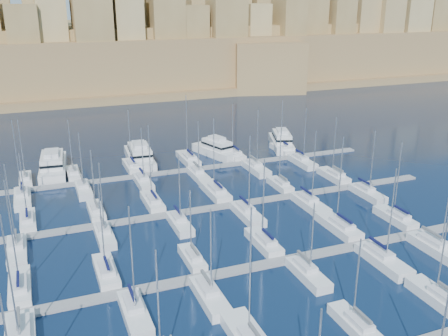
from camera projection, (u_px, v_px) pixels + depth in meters
name	position (u px, v px, depth m)	size (l,w,h in m)	color
ground	(254.00, 228.00, 83.70)	(600.00, 600.00, 0.00)	#061332
pontoon_mid_near	(288.00, 260.00, 73.06)	(84.00, 2.00, 0.40)	slate
pontoon_mid_far	(231.00, 205.00, 92.45)	(84.00, 2.00, 0.40)	slate
pontoon_far	(194.00, 169.00, 111.84)	(84.00, 2.00, 0.40)	slate
sailboat_3	(355.00, 325.00, 57.70)	(2.42, 8.06, 11.83)	silver
sailboat_4	(439.00, 298.00, 62.75)	(2.81, 9.35, 15.28)	silver
sailboat_12	(20.00, 287.00, 65.09)	(2.77, 9.23, 15.78)	silver
sailboat_13	(106.00, 272.00, 68.84)	(2.70, 9.01, 13.71)	silver
sailboat_14	(192.00, 258.00, 72.47)	(2.27, 7.58, 11.40)	silver
sailboat_15	(264.00, 242.00, 77.16)	(2.70, 8.99, 14.39)	silver
sailboat_16	(339.00, 226.00, 82.50)	(3.05, 10.17, 16.23)	silver
sailboat_17	(396.00, 218.00, 85.79)	(2.67, 8.91, 14.37)	silver
sailboat_19	(135.00, 313.00, 59.85)	(2.76, 9.19, 15.14)	silver
sailboat_20	(210.00, 296.00, 63.15)	(2.76, 9.21, 13.38)	silver
sailboat_21	(308.00, 274.00, 68.40)	(2.58, 8.60, 11.76)	silver
sailboat_22	(383.00, 260.00, 71.93)	(3.00, 10.01, 15.15)	silver
sailboat_23	(437.00, 248.00, 75.14)	(3.12, 10.41, 17.26)	silver
sailboat_24	(28.00, 221.00, 84.63)	(2.55, 8.49, 12.86)	silver
sailboat_25	(96.00, 211.00, 88.50)	(2.51, 8.35, 12.20)	silver
sailboat_26	(153.00, 202.00, 92.46)	(2.79, 9.29, 15.51)	silver
sailboat_27	(215.00, 191.00, 97.38)	(3.17, 10.56, 15.51)	silver
sailboat_28	(280.00, 185.00, 100.93)	(2.38, 7.92, 12.06)	silver
sailboat_29	(334.00, 176.00, 106.00)	(2.76, 9.19, 13.68)	silver
sailboat_30	(17.00, 250.00, 74.64)	(2.78, 9.27, 14.79)	silver
sailboat_31	(104.00, 235.00, 79.44)	(2.57, 8.56, 13.37)	silver
sailboat_32	(180.00, 223.00, 83.68)	(2.61, 8.70, 13.28)	silver
sailboat_33	(247.00, 213.00, 87.42)	(2.93, 9.76, 15.33)	silver
sailboat_34	(310.00, 204.00, 91.59)	(3.03, 10.08, 15.01)	silver
sailboat_35	(367.00, 193.00, 96.61)	(2.69, 8.98, 13.59)	silver
sailboat_36	(26.00, 179.00, 103.88)	(2.48, 8.26, 13.67)	silver
sailboat_37	(73.00, 174.00, 107.34)	(2.57, 8.56, 12.82)	silver
sailboat_38	(132.00, 166.00, 112.00)	(2.75, 9.17, 13.74)	silver
sailboat_39	(188.00, 159.00, 117.19)	(3.13, 10.43, 16.02)	silver
sailboat_40	(233.00, 154.00, 120.78)	(2.90, 9.65, 13.16)	silver
sailboat_41	(282.00, 149.00, 124.85)	(2.62, 8.73, 13.22)	silver
sailboat_42	(23.00, 198.00, 94.06)	(2.98, 9.94, 16.32)	silver
sailboat_43	(84.00, 190.00, 98.42)	(2.66, 8.87, 12.81)	silver
sailboat_44	(143.00, 182.00, 102.47)	(2.72, 9.06, 12.65)	silver
sailboat_45	(198.00, 175.00, 106.67)	(2.66, 8.87, 12.88)	silver
sailboat_46	(256.00, 168.00, 110.77)	(3.00, 9.99, 14.34)	silver
sailboat_47	(302.00, 162.00, 115.13)	(2.83, 9.45, 13.71)	silver
motor_yacht_a	(53.00, 164.00, 110.10)	(7.03, 18.44, 5.25)	silver
motor_yacht_b	(140.00, 155.00, 116.47)	(6.31, 17.60, 5.25)	silver
motor_yacht_c	(216.00, 149.00, 121.45)	(8.27, 14.59, 5.25)	silver
motor_yacht_d	(281.00, 141.00, 128.30)	(9.23, 15.94, 5.25)	silver
fortified_city	(105.00, 51.00, 215.71)	(460.00, 108.95, 59.52)	brown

